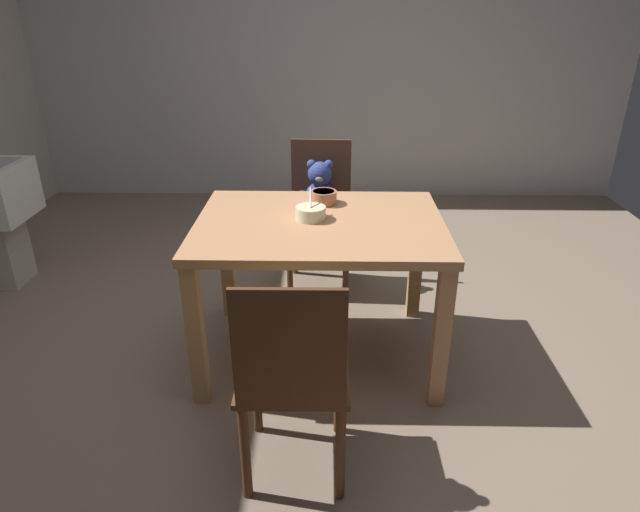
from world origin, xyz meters
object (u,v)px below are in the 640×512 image
object	(u,v)px
teddy_chair_near_front	(293,359)
porridge_bowl_terracotta_far_center	(324,197)
porridge_bowl_cream_center	(311,213)
teddy_chair_far_center	(320,202)
dining_table	(320,242)

from	to	relation	value
teddy_chair_near_front	porridge_bowl_terracotta_far_center	distance (m)	1.05
porridge_bowl_cream_center	teddy_chair_far_center	bearing A→B (deg)	87.98
teddy_chair_far_center	teddy_chair_near_front	bearing A→B (deg)	0.22
dining_table	porridge_bowl_cream_center	world-z (taller)	porridge_bowl_cream_center
porridge_bowl_terracotta_far_center	dining_table	bearing A→B (deg)	-93.45
dining_table	teddy_chair_near_front	world-z (taller)	teddy_chair_near_front
teddy_chair_far_center	porridge_bowl_cream_center	bearing A→B (deg)	0.48
teddy_chair_near_front	porridge_bowl_terracotta_far_center	bearing A→B (deg)	-5.62
dining_table	porridge_bowl_terracotta_far_center	xyz separation A→B (m)	(0.01, 0.24, 0.14)
porridge_bowl_cream_center	porridge_bowl_terracotta_far_center	world-z (taller)	porridge_bowl_cream_center
teddy_chair_near_front	teddy_chair_far_center	bearing A→B (deg)	-2.73
dining_table	porridge_bowl_terracotta_far_center	bearing A→B (deg)	86.55
dining_table	teddy_chair_far_center	size ratio (longest dim) A/B	1.28
teddy_chair_far_center	porridge_bowl_terracotta_far_center	world-z (taller)	teddy_chair_far_center
teddy_chair_far_center	porridge_bowl_cream_center	world-z (taller)	teddy_chair_far_center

